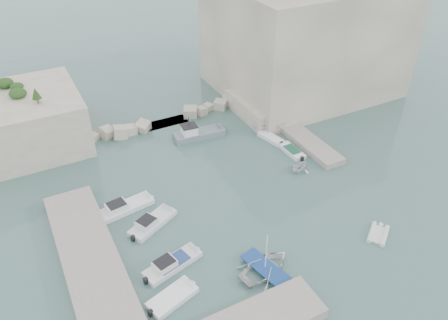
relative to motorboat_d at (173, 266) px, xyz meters
name	(u,v)px	position (x,y,z in m)	size (l,w,h in m)	color
ground	(250,211)	(10.29, 3.36, 0.00)	(400.00, 400.00, 0.00)	#42635F
cliff_east	(305,36)	(33.29, 26.36, 8.50)	(26.00, 22.00, 17.00)	beige
cliff_terrace	(264,105)	(23.29, 21.36, 1.25)	(8.00, 10.00, 2.50)	beige
outcrop_west	(17,123)	(-9.71, 28.36, 3.50)	(16.00, 14.00, 7.00)	beige
quay_west	(94,270)	(-6.71, 2.36, 0.55)	(5.00, 24.00, 1.10)	#9E9689
ledge_east	(298,134)	(23.79, 13.36, 0.40)	(3.00, 16.00, 0.80)	#9E9689
breakwater	(166,118)	(9.29, 25.36, 0.70)	(28.00, 3.00, 1.40)	beige
motorboat_d	(173,266)	(0.00, 0.00, 0.00)	(6.31, 1.88, 1.40)	silver
motorboat_a	(126,209)	(-1.54, 9.79, 0.00)	(6.76, 2.01, 1.40)	white
motorboat_e	(173,300)	(-1.44, -3.48, 0.00)	(4.86, 1.99, 0.70)	white
motorboat_b	(153,225)	(0.27, 6.17, 0.00)	(6.02, 1.97, 1.40)	silver
rowboat	(265,271)	(7.35, -4.45, 0.00)	(3.89, 5.44, 1.13)	silver
inflatable_dinghy	(378,235)	(19.93, -5.86, 0.00)	(3.35, 1.62, 0.44)	silver
tender_east_a	(299,170)	(19.40, 7.00, 0.00)	(2.50, 2.89, 1.52)	silver
tender_east_b	(292,153)	(20.79, 10.53, 0.00)	(4.49, 1.53, 0.70)	white
tender_east_c	(271,140)	(20.11, 14.50, 0.00)	(4.33, 1.40, 0.70)	white
tender_east_d	(268,131)	(21.01, 16.53, 0.00)	(1.76, 4.69, 1.81)	white
work_boat	(199,137)	(11.84, 19.65, 0.00)	(7.62, 2.25, 2.20)	slate
rowboat_mast	(266,251)	(7.35, -4.45, 2.66)	(0.10, 0.10, 4.20)	white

